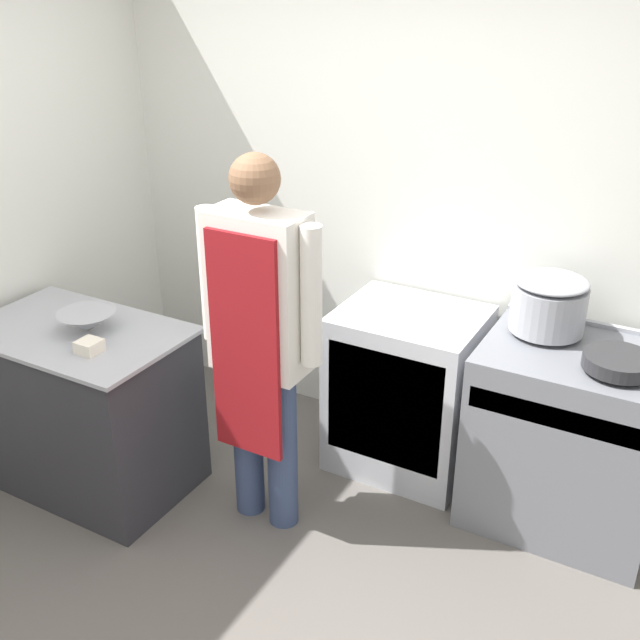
{
  "coord_description": "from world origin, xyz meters",
  "views": [
    {
      "loc": [
        1.55,
        -1.71,
        2.42
      ],
      "look_at": [
        0.05,
        0.97,
        0.97
      ],
      "focal_mm": 42.0,
      "sensor_mm": 36.0,
      "label": 1
    }
  ],
  "objects_px": {
    "person_cook": "(259,330)",
    "plastic_tub": "(89,346)",
    "stove": "(567,438)",
    "fridge_unit": "(406,390)",
    "mixing_bowl": "(87,322)",
    "saute_pan": "(618,362)",
    "stock_pot": "(549,303)"
  },
  "relations": [
    {
      "from": "fridge_unit",
      "to": "stock_pot",
      "type": "xyz_separation_m",
      "value": [
        0.64,
        0.06,
        0.61
      ]
    },
    {
      "from": "saute_pan",
      "to": "stock_pot",
      "type": "bearing_deg",
      "value": 147.16
    },
    {
      "from": "plastic_tub",
      "to": "stock_pot",
      "type": "height_order",
      "value": "stock_pot"
    },
    {
      "from": "stove",
      "to": "plastic_tub",
      "type": "xyz_separation_m",
      "value": [
        -1.93,
        -1.0,
        0.44
      ]
    },
    {
      "from": "fridge_unit",
      "to": "stock_pot",
      "type": "relative_size",
      "value": 2.59
    },
    {
      "from": "person_cook",
      "to": "saute_pan",
      "type": "bearing_deg",
      "value": 22.25
    },
    {
      "from": "stock_pot",
      "to": "saute_pan",
      "type": "relative_size",
      "value": 1.16
    },
    {
      "from": "person_cook",
      "to": "mixing_bowl",
      "type": "xyz_separation_m",
      "value": [
        -0.87,
        -0.16,
        -0.09
      ]
    },
    {
      "from": "person_cook",
      "to": "plastic_tub",
      "type": "height_order",
      "value": "person_cook"
    },
    {
      "from": "fridge_unit",
      "to": "mixing_bowl",
      "type": "distance_m",
      "value": 1.63
    },
    {
      "from": "fridge_unit",
      "to": "person_cook",
      "type": "height_order",
      "value": "person_cook"
    },
    {
      "from": "stove",
      "to": "person_cook",
      "type": "relative_size",
      "value": 0.52
    },
    {
      "from": "mixing_bowl",
      "to": "saute_pan",
      "type": "distance_m",
      "value": 2.38
    },
    {
      "from": "person_cook",
      "to": "mixing_bowl",
      "type": "relative_size",
      "value": 6.43
    },
    {
      "from": "person_cook",
      "to": "saute_pan",
      "type": "height_order",
      "value": "person_cook"
    },
    {
      "from": "mixing_bowl",
      "to": "stock_pot",
      "type": "relative_size",
      "value": 0.82
    },
    {
      "from": "fridge_unit",
      "to": "person_cook",
      "type": "relative_size",
      "value": 0.49
    },
    {
      "from": "mixing_bowl",
      "to": "plastic_tub",
      "type": "bearing_deg",
      "value": -43.46
    },
    {
      "from": "person_cook",
      "to": "plastic_tub",
      "type": "xyz_separation_m",
      "value": [
        -0.7,
        -0.32,
        -0.11
      ]
    },
    {
      "from": "stove",
      "to": "plastic_tub",
      "type": "bearing_deg",
      "value": -152.55
    },
    {
      "from": "stove",
      "to": "mixing_bowl",
      "type": "height_order",
      "value": "mixing_bowl"
    },
    {
      "from": "person_cook",
      "to": "mixing_bowl",
      "type": "height_order",
      "value": "person_cook"
    },
    {
      "from": "plastic_tub",
      "to": "fridge_unit",
      "type": "bearing_deg",
      "value": 43.79
    },
    {
      "from": "fridge_unit",
      "to": "stock_pot",
      "type": "height_order",
      "value": "stock_pot"
    },
    {
      "from": "mixing_bowl",
      "to": "plastic_tub",
      "type": "height_order",
      "value": "mixing_bowl"
    },
    {
      "from": "plastic_tub",
      "to": "saute_pan",
      "type": "distance_m",
      "value": 2.28
    },
    {
      "from": "plastic_tub",
      "to": "saute_pan",
      "type": "relative_size",
      "value": 0.35
    },
    {
      "from": "stove",
      "to": "fridge_unit",
      "type": "relative_size",
      "value": 1.04
    },
    {
      "from": "fridge_unit",
      "to": "plastic_tub",
      "type": "distance_m",
      "value": 1.6
    },
    {
      "from": "person_cook",
      "to": "plastic_tub",
      "type": "distance_m",
      "value": 0.78
    },
    {
      "from": "fridge_unit",
      "to": "mixing_bowl",
      "type": "bearing_deg",
      "value": -144.61
    },
    {
      "from": "stock_pot",
      "to": "plastic_tub",
      "type": "bearing_deg",
      "value": -147.32
    }
  ]
}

